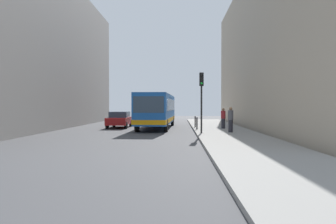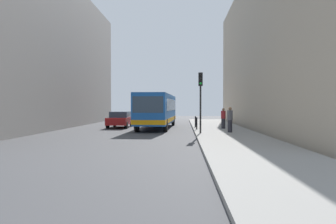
{
  "view_description": "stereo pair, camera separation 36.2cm",
  "coord_description": "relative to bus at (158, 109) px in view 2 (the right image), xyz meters",
  "views": [
    {
      "loc": [
        2.03,
        -23.52,
        1.96
      ],
      "look_at": [
        1.11,
        1.97,
        1.5
      ],
      "focal_mm": 32.7,
      "sensor_mm": 36.0,
      "label": 1
    },
    {
      "loc": [
        2.39,
        -23.51,
        1.96
      ],
      "look_at": [
        1.11,
        1.97,
        1.5
      ],
      "focal_mm": 32.7,
      "sensor_mm": 36.0,
      "label": 2
    }
  ],
  "objects": [
    {
      "name": "car_beside_bus",
      "position": [
        -3.53,
        0.5,
        -0.94
      ],
      "size": [
        1.92,
        4.43,
        1.48
      ],
      "rotation": [
        0.0,
        0.0,
        3.16
      ],
      "color": "maroon",
      "rests_on": "ground"
    },
    {
      "name": "sidewalk",
      "position": [
        5.34,
        -4.08,
        -1.65
      ],
      "size": [
        4.4,
        40.0,
        0.15
      ],
      "primitive_type": "cube",
      "color": "gray",
      "rests_on": "ground"
    },
    {
      "name": "pedestrian_near_signal",
      "position": [
        5.59,
        -6.05,
        -0.68
      ],
      "size": [
        0.38,
        0.38,
        1.78
      ],
      "rotation": [
        0.0,
        0.0,
        2.96
      ],
      "color": "#26262D",
      "rests_on": "sidewalk"
    },
    {
      "name": "traffic_light",
      "position": [
        3.49,
        -6.81,
        1.28
      ],
      "size": [
        0.28,
        0.33,
        4.1
      ],
      "color": "black",
      "rests_on": "sidewalk"
    },
    {
      "name": "building_right",
      "position": [
        11.44,
        -0.08,
        5.18
      ],
      "size": [
        7.0,
        32.0,
        13.81
      ],
      "primitive_type": "cube",
      "color": "#B2A38C",
      "rests_on": "ground"
    },
    {
      "name": "car_behind_bus",
      "position": [
        -0.06,
        9.93,
        -0.94
      ],
      "size": [
        2.0,
        4.47,
        1.48
      ],
      "rotation": [
        0.0,
        0.0,
        3.18
      ],
      "color": "maroon",
      "rests_on": "ground"
    },
    {
      "name": "ground_plane",
      "position": [
        -0.06,
        -4.08,
        -1.73
      ],
      "size": [
        80.0,
        80.0,
        0.0
      ],
      "primitive_type": "plane",
      "color": "#424244"
    },
    {
      "name": "bollard_mid",
      "position": [
        3.39,
        -0.71,
        -1.1
      ],
      "size": [
        0.11,
        0.11,
        0.95
      ],
      "primitive_type": "cylinder",
      "color": "black",
      "rests_on": "sidewalk"
    },
    {
      "name": "bus",
      "position": [
        0.0,
        0.0,
        0.0
      ],
      "size": [
        2.98,
        11.12,
        3.0
      ],
      "rotation": [
        0.0,
        0.0,
        3.1
      ],
      "color": "#19519E",
      "rests_on": "ground"
    },
    {
      "name": "building_left",
      "position": [
        -11.56,
        -0.08,
        5.2
      ],
      "size": [
        7.0,
        32.0,
        13.84
      ],
      "primitive_type": "cube",
      "color": "gray",
      "rests_on": "ground"
    },
    {
      "name": "pedestrian_mid_sidewalk",
      "position": [
        5.61,
        -2.33,
        -0.74
      ],
      "size": [
        0.38,
        0.38,
        1.67
      ],
      "rotation": [
        0.0,
        0.0,
        0.83
      ],
      "color": "#26262D",
      "rests_on": "sidewalk"
    },
    {
      "name": "bollard_near",
      "position": [
        3.39,
        -3.34,
        -1.1
      ],
      "size": [
        0.11,
        0.11,
        0.95
      ],
      "primitive_type": "cylinder",
      "color": "black",
      "rests_on": "sidewalk"
    }
  ]
}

